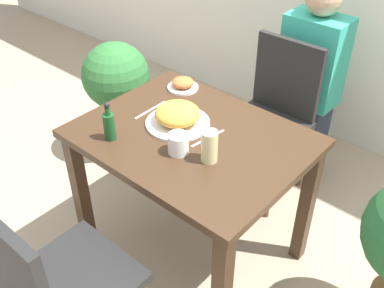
{
  "coord_description": "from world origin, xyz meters",
  "views": [
    {
      "loc": [
        1.04,
        -1.19,
        1.84
      ],
      "look_at": [
        0.0,
        0.0,
        0.68
      ],
      "focal_mm": 42.0,
      "sensor_mm": 36.0,
      "label": 1
    }
  ],
  "objects_px": {
    "chair_far": "(273,111)",
    "food_plate": "(178,116)",
    "drink_cup": "(178,144)",
    "potted_plant_left": "(117,87)",
    "side_plate": "(183,84)",
    "juice_glass": "(209,146)",
    "person_figure": "(310,80)",
    "sauce_bottle": "(109,125)",
    "chair_near": "(53,282)"
  },
  "relations": [
    {
      "from": "juice_glass",
      "to": "sauce_bottle",
      "type": "height_order",
      "value": "sauce_bottle"
    },
    {
      "from": "drink_cup",
      "to": "juice_glass",
      "type": "height_order",
      "value": "juice_glass"
    },
    {
      "from": "chair_far",
      "to": "food_plate",
      "type": "bearing_deg",
      "value": -96.73
    },
    {
      "from": "potted_plant_left",
      "to": "person_figure",
      "type": "relative_size",
      "value": 0.66
    },
    {
      "from": "chair_near",
      "to": "food_plate",
      "type": "distance_m",
      "value": 0.84
    },
    {
      "from": "juice_glass",
      "to": "potted_plant_left",
      "type": "height_order",
      "value": "juice_glass"
    },
    {
      "from": "chair_far",
      "to": "juice_glass",
      "type": "relative_size",
      "value": 6.55
    },
    {
      "from": "side_plate",
      "to": "juice_glass",
      "type": "distance_m",
      "value": 0.59
    },
    {
      "from": "side_plate",
      "to": "potted_plant_left",
      "type": "height_order",
      "value": "side_plate"
    },
    {
      "from": "food_plate",
      "to": "drink_cup",
      "type": "xyz_separation_m",
      "value": [
        0.14,
        -0.15,
        -0.0
      ]
    },
    {
      "from": "drink_cup",
      "to": "food_plate",
      "type": "bearing_deg",
      "value": 133.33
    },
    {
      "from": "drink_cup",
      "to": "chair_near",
      "type": "bearing_deg",
      "value": -92.23
    },
    {
      "from": "chair_near",
      "to": "potted_plant_left",
      "type": "xyz_separation_m",
      "value": [
        -0.93,
        1.11,
        -0.02
      ]
    },
    {
      "from": "juice_glass",
      "to": "person_figure",
      "type": "height_order",
      "value": "person_figure"
    },
    {
      "from": "drink_cup",
      "to": "potted_plant_left",
      "type": "bearing_deg",
      "value": 153.61
    },
    {
      "from": "food_plate",
      "to": "side_plate",
      "type": "bearing_deg",
      "value": 127.95
    },
    {
      "from": "side_plate",
      "to": "sauce_bottle",
      "type": "distance_m",
      "value": 0.53
    },
    {
      "from": "chair_far",
      "to": "potted_plant_left",
      "type": "xyz_separation_m",
      "value": [
        -0.89,
        -0.37,
        -0.02
      ]
    },
    {
      "from": "side_plate",
      "to": "drink_cup",
      "type": "bearing_deg",
      "value": -49.94
    },
    {
      "from": "chair_far",
      "to": "potted_plant_left",
      "type": "relative_size",
      "value": 1.16
    },
    {
      "from": "chair_near",
      "to": "person_figure",
      "type": "height_order",
      "value": "person_figure"
    },
    {
      "from": "food_plate",
      "to": "side_plate",
      "type": "xyz_separation_m",
      "value": [
        -0.2,
        0.25,
        -0.02
      ]
    },
    {
      "from": "chair_near",
      "to": "food_plate",
      "type": "bearing_deg",
      "value": -81.54
    },
    {
      "from": "chair_far",
      "to": "food_plate",
      "type": "xyz_separation_m",
      "value": [
        -0.08,
        -0.69,
        0.27
      ]
    },
    {
      "from": "drink_cup",
      "to": "side_plate",
      "type": "bearing_deg",
      "value": 130.06
    },
    {
      "from": "side_plate",
      "to": "sauce_bottle",
      "type": "relative_size",
      "value": 0.88
    },
    {
      "from": "sauce_bottle",
      "to": "drink_cup",
      "type": "bearing_deg",
      "value": 22.5
    },
    {
      "from": "side_plate",
      "to": "juice_glass",
      "type": "height_order",
      "value": "juice_glass"
    },
    {
      "from": "potted_plant_left",
      "to": "sauce_bottle",
      "type": "bearing_deg",
      "value": -41.33
    },
    {
      "from": "drink_cup",
      "to": "person_figure",
      "type": "distance_m",
      "value": 1.18
    },
    {
      "from": "food_plate",
      "to": "juice_glass",
      "type": "bearing_deg",
      "value": -21.97
    },
    {
      "from": "juice_glass",
      "to": "potted_plant_left",
      "type": "distance_m",
      "value": 1.21
    },
    {
      "from": "food_plate",
      "to": "side_plate",
      "type": "distance_m",
      "value": 0.32
    },
    {
      "from": "food_plate",
      "to": "juice_glass",
      "type": "distance_m",
      "value": 0.29
    },
    {
      "from": "chair_near",
      "to": "food_plate",
      "type": "xyz_separation_m",
      "value": [
        -0.12,
        0.79,
        0.27
      ]
    },
    {
      "from": "chair_far",
      "to": "sauce_bottle",
      "type": "relative_size",
      "value": 5.02
    },
    {
      "from": "food_plate",
      "to": "person_figure",
      "type": "height_order",
      "value": "person_figure"
    },
    {
      "from": "side_plate",
      "to": "person_figure",
      "type": "distance_m",
      "value": 0.84
    },
    {
      "from": "chair_far",
      "to": "drink_cup",
      "type": "bearing_deg",
      "value": -85.89
    },
    {
      "from": "chair_far",
      "to": "juice_glass",
      "type": "distance_m",
      "value": 0.88
    },
    {
      "from": "chair_far",
      "to": "sauce_bottle",
      "type": "xyz_separation_m",
      "value": [
        -0.22,
        -0.96,
        0.3
      ]
    },
    {
      "from": "side_plate",
      "to": "potted_plant_left",
      "type": "xyz_separation_m",
      "value": [
        -0.61,
        0.07,
        -0.27
      ]
    },
    {
      "from": "juice_glass",
      "to": "person_figure",
      "type": "bearing_deg",
      "value": 97.62
    },
    {
      "from": "chair_far",
      "to": "side_plate",
      "type": "xyz_separation_m",
      "value": [
        -0.28,
        -0.44,
        0.25
      ]
    },
    {
      "from": "food_plate",
      "to": "chair_near",
      "type": "bearing_deg",
      "value": -81.54
    },
    {
      "from": "chair_near",
      "to": "food_plate",
      "type": "height_order",
      "value": "chair_near"
    },
    {
      "from": "chair_far",
      "to": "food_plate",
      "type": "distance_m",
      "value": 0.75
    },
    {
      "from": "food_plate",
      "to": "potted_plant_left",
      "type": "xyz_separation_m",
      "value": [
        -0.81,
        0.32,
        -0.29
      ]
    },
    {
      "from": "side_plate",
      "to": "sauce_bottle",
      "type": "bearing_deg",
      "value": -83.67
    },
    {
      "from": "food_plate",
      "to": "juice_glass",
      "type": "xyz_separation_m",
      "value": [
        0.27,
        -0.11,
        0.02
      ]
    }
  ]
}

